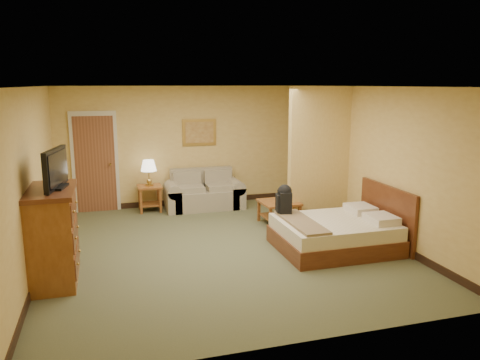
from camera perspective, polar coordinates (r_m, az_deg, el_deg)
name	(u,v)px	position (r m, az deg, el deg)	size (l,w,h in m)	color
floor	(221,248)	(7.74, -2.31, -8.30)	(6.00, 6.00, 0.00)	#535738
ceiling	(220,87)	(7.28, -2.48, 11.32)	(6.00, 6.00, 0.00)	white
back_wall	(188,146)	(10.31, -6.41, 4.10)	(5.50, 0.02, 2.60)	#D9B25C
left_wall	(33,180)	(7.27, -23.94, 0.00)	(0.02, 6.00, 2.60)	#D9B25C
right_wall	(374,162)	(8.48, 15.97, 2.10)	(0.02, 6.00, 2.60)	#D9B25C
partition	(319,156)	(8.99, 9.59, 2.91)	(1.20, 0.15, 2.60)	#D9B25C
door	(95,163)	(10.17, -17.24, 2.02)	(0.94, 0.16, 2.10)	beige
baseboard	(189,201)	(10.53, -6.25, -2.61)	(5.50, 0.02, 0.12)	black
loveseat	(204,196)	(10.13, -4.40, -1.90)	(1.66, 0.77, 0.84)	gray
side_table	(150,194)	(10.02, -10.95, -1.72)	(0.50, 0.50, 0.55)	brown
table_lamp	(149,166)	(9.90, -11.08, 1.65)	(0.33, 0.33, 0.54)	#AB8A3F
coffee_table	(279,208)	(8.98, 4.76, -3.39)	(0.72, 0.72, 0.44)	brown
wall_picture	(199,132)	(10.29, -4.98, 5.80)	(0.74, 0.04, 0.58)	#B78E3F
dresser	(53,235)	(6.79, -21.85, -6.26)	(0.63, 1.21, 1.29)	brown
tv	(56,170)	(6.58, -21.56, 1.16)	(0.29, 0.86, 0.53)	black
bed	(338,233)	(7.80, 11.90, -6.29)	(1.89, 1.54, 0.99)	#522513
backpack	(285,199)	(7.84, 5.46, -2.29)	(0.25, 0.33, 0.51)	black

